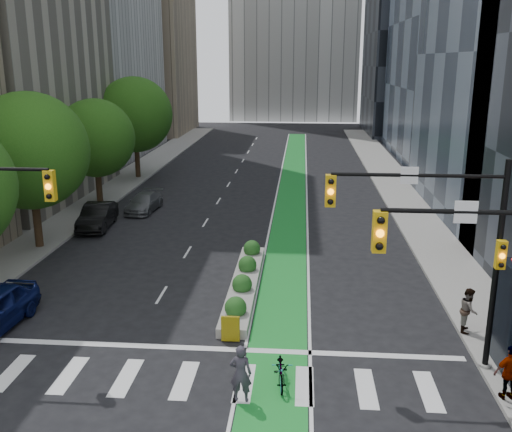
% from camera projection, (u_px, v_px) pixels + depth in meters
% --- Properties ---
extents(ground, '(160.00, 160.00, 0.00)m').
position_uv_depth(ground, '(190.00, 365.00, 20.01)').
color(ground, black).
rests_on(ground, ground).
extents(sidewalk_left, '(3.60, 90.00, 0.15)m').
position_uv_depth(sidewalk_left, '(104.00, 195.00, 44.94)').
color(sidewalk_left, gray).
rests_on(sidewalk_left, ground).
extents(sidewalk_right, '(3.60, 90.00, 0.15)m').
position_uv_depth(sidewalk_right, '(408.00, 201.00, 43.10)').
color(sidewalk_right, gray).
rests_on(sidewalk_right, ground).
extents(bike_lane_paint, '(2.20, 70.00, 0.01)m').
position_uv_depth(bike_lane_paint, '(292.00, 185.00, 48.61)').
color(bike_lane_paint, '#18862B').
rests_on(bike_lane_paint, ground).
extents(building_tan_far, '(14.00, 16.00, 26.00)m').
position_uv_depth(building_tan_far, '(138.00, 41.00, 81.58)').
color(building_tan_far, tan).
rests_on(building_tan_far, ground).
extents(building_dark_end, '(14.00, 18.00, 28.00)m').
position_uv_depth(building_dark_end, '(420.00, 33.00, 80.11)').
color(building_dark_end, black).
rests_on(building_dark_end, ground).
extents(tree_mid, '(6.40, 6.40, 8.78)m').
position_uv_depth(tree_mid, '(30.00, 151.00, 30.93)').
color(tree_mid, black).
rests_on(tree_mid, ground).
extents(tree_midfar, '(5.60, 5.60, 7.76)m').
position_uv_depth(tree_midfar, '(95.00, 138.00, 40.71)').
color(tree_midfar, black).
rests_on(tree_midfar, ground).
extents(tree_far, '(6.60, 6.60, 9.00)m').
position_uv_depth(tree_far, '(135.00, 115.00, 50.12)').
color(tree_far, black).
rests_on(tree_far, ground).
extents(signal_right, '(5.82, 0.51, 7.20)m').
position_uv_depth(signal_right, '(452.00, 236.00, 18.51)').
color(signal_right, black).
rests_on(signal_right, ground).
extents(signal_far_right, '(4.82, 0.51, 7.20)m').
position_uv_depth(signal_far_right, '(509.00, 293.00, 14.17)').
color(signal_far_right, black).
rests_on(signal_far_right, ground).
extents(median_planter, '(1.20, 10.26, 1.10)m').
position_uv_depth(median_planter, '(244.00, 281.00, 26.58)').
color(median_planter, gray).
rests_on(median_planter, ground).
extents(bicycle, '(0.82, 1.94, 1.00)m').
position_uv_depth(bicycle, '(281.00, 370.00, 18.74)').
color(bicycle, gray).
rests_on(bicycle, ground).
extents(cyclist, '(0.71, 0.49, 1.90)m').
position_uv_depth(cyclist, '(241.00, 373.00, 17.68)').
color(cyclist, '#34313B').
rests_on(cyclist, ground).
extents(parked_car_left_mid, '(2.09, 4.86, 1.56)m').
position_uv_depth(parked_car_left_mid, '(97.00, 216.00, 36.12)').
color(parked_car_left_mid, black).
rests_on(parked_car_left_mid, ground).
extents(parked_car_left_far, '(2.06, 4.45, 1.26)m').
position_uv_depth(parked_car_left_far, '(144.00, 202.00, 40.23)').
color(parked_car_left_far, '#585A5D').
rests_on(parked_car_left_far, ground).
extents(pedestrian_near, '(0.86, 1.00, 1.76)m').
position_uv_depth(pedestrian_near, '(469.00, 310.00, 21.99)').
color(pedestrian_near, gray).
rests_on(pedestrian_near, sidewalk_right).
extents(pedestrian_far, '(1.11, 0.61, 1.80)m').
position_uv_depth(pedestrian_far, '(510.00, 373.00, 17.54)').
color(pedestrian_far, gray).
rests_on(pedestrian_far, sidewalk_right).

